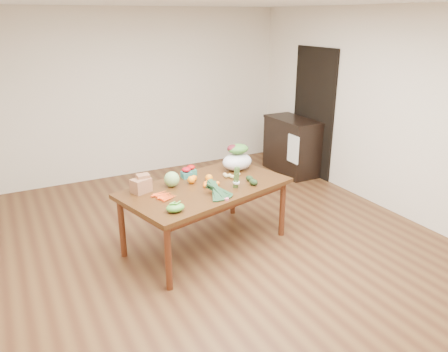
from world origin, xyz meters
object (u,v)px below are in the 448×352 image
asparagus_bundle (236,177)px  kale_bunch (220,190)px  dining_table (206,216)px  cabbage (172,179)px  salad_bag (237,158)px  paper_bag (141,184)px  cabinet (292,146)px  mandarin_cluster (211,183)px

asparagus_bundle → kale_bunch: bearing=-166.1°
kale_bunch → dining_table: bearing=75.0°
cabbage → salad_bag: salad_bag is taller
asparagus_bundle → dining_table: bearing=128.2°
asparagus_bundle → paper_bag: bearing=144.5°
cabinet → mandarin_cluster: 2.92m
dining_table → asparagus_bundle: bearing=-51.8°
dining_table → paper_bag: 0.85m
cabinet → paper_bag: cabinet is taller
dining_table → cabbage: (-0.34, 0.16, 0.46)m
paper_bag → salad_bag: (1.28, 0.16, 0.05)m
cabinet → kale_bunch: bearing=-140.1°
dining_table → salad_bag: size_ratio=4.86×
cabinet → mandarin_cluster: size_ratio=5.67×
paper_bag → dining_table: bearing=-12.7°
paper_bag → asparagus_bundle: size_ratio=1.06×
salad_bag → dining_table: bearing=-151.9°
dining_table → kale_bunch: (-0.00, -0.37, 0.45)m
cabinet → asparagus_bundle: (-2.13, -1.86, 0.40)m
kale_bunch → cabbage: bearing=107.7°
kale_bunch → asparagus_bundle: asparagus_bundle is taller
mandarin_cluster → asparagus_bundle: bearing=-38.1°
asparagus_bundle → salad_bag: salad_bag is taller
mandarin_cluster → asparagus_bundle: (0.23, -0.18, 0.08)m
cabbage → kale_bunch: size_ratio=0.43×
paper_bag → kale_bunch: 0.87m
dining_table → cabinet: bearing=19.6°
paper_bag → kale_bunch: (0.69, -0.52, -0.01)m
paper_bag → kale_bunch: bearing=-37.0°
mandarin_cluster → kale_bunch: 0.34m
cabinet → salad_bag: (-1.83, -1.34, 0.43)m
asparagus_bundle → salad_bag: size_ratio=0.65×
dining_table → salad_bag: salad_bag is taller
mandarin_cluster → kale_bunch: size_ratio=0.45×
kale_bunch → salad_bag: bearing=34.4°
asparagus_bundle → salad_bag: (0.31, 0.53, 0.02)m
cabbage → kale_bunch: bearing=-57.6°
cabbage → asparagus_bundle: 0.72m
cabinet → kale_bunch: 3.17m
cabinet → paper_bag: (-3.11, -1.49, 0.37)m
paper_bag → mandarin_cluster: bearing=-14.3°
cabinet → asparagus_bundle: bearing=-138.9°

